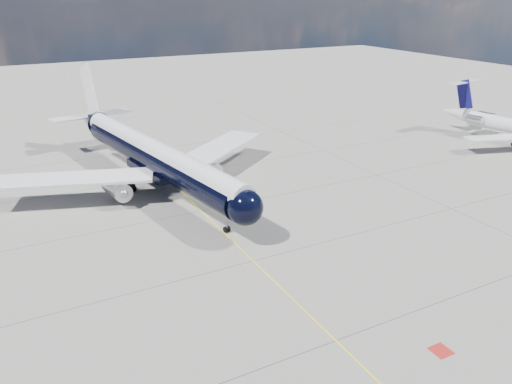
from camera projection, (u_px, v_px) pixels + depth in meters
ground at (188, 198)px, 70.35m from camera, size 320.00×320.00×0.00m
taxiway_centerline at (201, 211)px, 66.25m from camera, size 0.16×160.00×0.01m
red_marking at (441, 351)px, 40.46m from camera, size 1.60×1.60×0.01m
main_airliner at (151, 155)px, 73.15m from camera, size 43.74×53.75×15.58m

